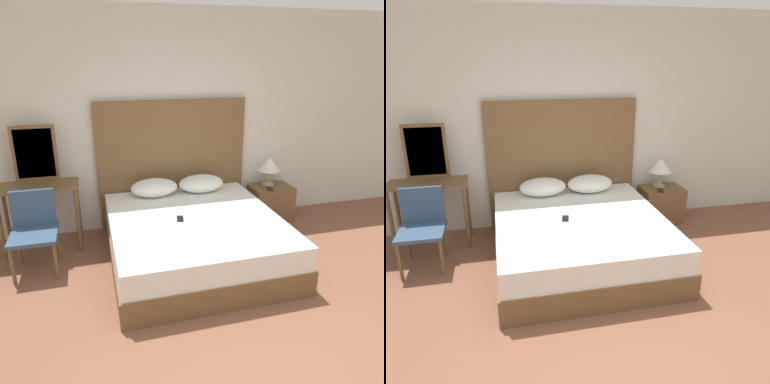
{
  "view_description": "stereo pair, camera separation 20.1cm",
  "coord_description": "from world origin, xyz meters",
  "views": [
    {
      "loc": [
        -1.03,
        -1.98,
        2.14
      ],
      "look_at": [
        -0.01,
        1.67,
        0.76
      ],
      "focal_mm": 35.0,
      "sensor_mm": 36.0,
      "label": 1
    },
    {
      "loc": [
        -0.83,
        -2.03,
        2.14
      ],
      "look_at": [
        -0.01,
        1.67,
        0.76
      ],
      "focal_mm": 35.0,
      "sensor_mm": 36.0,
      "label": 2
    }
  ],
  "objects": [
    {
      "name": "phone_on_bed",
      "position": [
        -0.17,
        1.55,
        0.51
      ],
      "size": [
        0.1,
        0.16,
        0.01
      ],
      "color": "black",
      "rests_on": "bed"
    },
    {
      "name": "headboard",
      "position": [
        -0.01,
        2.59,
        0.82
      ],
      "size": [
        1.91,
        0.05,
        1.63
      ],
      "color": "brown",
      "rests_on": "ground_plane"
    },
    {
      "name": "phone_on_nightstand",
      "position": [
        1.23,
        2.26,
        0.47
      ],
      "size": [
        0.11,
        0.16,
        0.01
      ],
      "color": "black",
      "rests_on": "nightstand"
    },
    {
      "name": "nightstand",
      "position": [
        1.31,
        2.36,
        0.23
      ],
      "size": [
        0.55,
        0.4,
        0.47
      ],
      "color": "brown",
      "rests_on": "ground_plane"
    },
    {
      "name": "wall_back",
      "position": [
        0.0,
        2.66,
        1.35
      ],
      "size": [
        10.0,
        0.06,
        2.7
      ],
      "color": "silver",
      "rests_on": "ground_plane"
    },
    {
      "name": "vanity_mirror",
      "position": [
        -1.63,
        2.45,
        1.11
      ],
      "size": [
        0.48,
        0.03,
        0.64
      ],
      "color": "brown",
      "rests_on": "vanity_desk"
    },
    {
      "name": "bed",
      "position": [
        -0.01,
        1.57,
        0.25
      ],
      "size": [
        1.82,
        1.99,
        0.51
      ],
      "color": "brown",
      "rests_on": "ground_plane"
    },
    {
      "name": "pillow_left",
      "position": [
        -0.31,
        2.32,
        0.61
      ],
      "size": [
        0.57,
        0.38,
        0.21
      ],
      "color": "white",
      "rests_on": "bed"
    },
    {
      "name": "pillow_right",
      "position": [
        0.29,
        2.32,
        0.61
      ],
      "size": [
        0.57,
        0.38,
        0.21
      ],
      "color": "white",
      "rests_on": "bed"
    },
    {
      "name": "ground_plane",
      "position": [
        0.0,
        0.0,
        0.0
      ],
      "size": [
        16.0,
        16.0,
        0.0
      ],
      "primitive_type": "plane",
      "color": "brown"
    },
    {
      "name": "table_lamp",
      "position": [
        1.29,
        2.44,
        0.76
      ],
      "size": [
        0.3,
        0.3,
        0.39
      ],
      "color": "tan",
      "rests_on": "nightstand"
    },
    {
      "name": "chair",
      "position": [
        -1.66,
        1.85,
        0.47
      ],
      "size": [
        0.46,
        0.48,
        0.83
      ],
      "color": "#334C6B",
      "rests_on": "ground_plane"
    },
    {
      "name": "vanity_desk",
      "position": [
        -1.63,
        2.27,
        0.62
      ],
      "size": [
        0.89,
        0.41,
        0.79
      ],
      "color": "brown",
      "rests_on": "ground_plane"
    }
  ]
}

